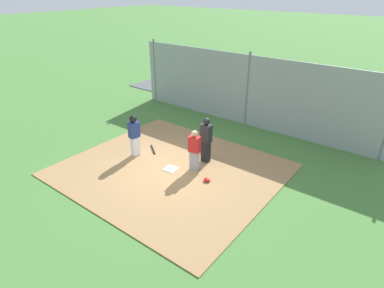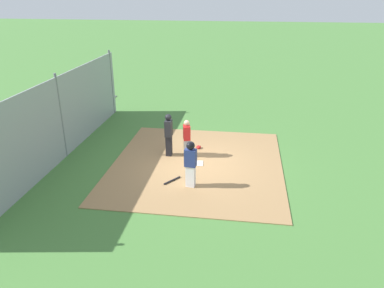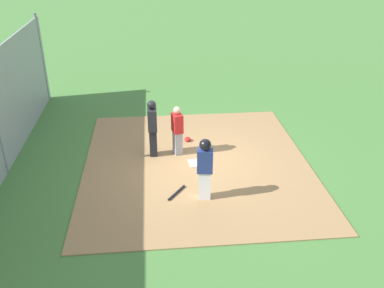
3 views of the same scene
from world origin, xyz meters
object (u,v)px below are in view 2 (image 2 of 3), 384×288
catcher (187,138)px  catcher_mask (199,147)px  baseball_bat (172,180)px  home_plate (197,163)px  umpire (169,134)px  parked_car_dark (33,111)px  runner (191,161)px

catcher → catcher_mask: size_ratio=6.25×
baseball_bat → catcher_mask: bearing=25.7°
home_plate → catcher_mask: 1.47m
home_plate → umpire: 1.64m
parked_car_dark → catcher_mask: bearing=69.2°
home_plate → baseball_bat: (1.53, -0.68, 0.02)m
umpire → runner: 2.70m
home_plate → catcher: 1.13m
home_plate → catcher: catcher is taller
home_plate → catcher_mask: size_ratio=1.83×
parked_car_dark → home_plate: bearing=60.7°
catcher → runner: size_ratio=0.92×
catcher_mask → home_plate: bearing=5.3°
catcher → runner: 2.49m
runner → parked_car_dark: 10.26m
home_plate → parked_car_dark: (-3.62, -8.72, 0.57)m
runner → parked_car_dark: bearing=66.0°
catcher → runner: bearing=-92.8°
runner → umpire: bearing=34.8°
home_plate → parked_car_dark: 9.46m
baseball_bat → umpire: bearing=50.1°
baseball_bat → home_plate: bearing=12.0°
catcher → parked_car_dark: catcher is taller
runner → parked_car_dark: size_ratio=0.37×
runner → parked_car_dark: (-5.39, -8.72, -0.34)m
parked_car_dark → umpire: bearing=61.5°
home_plate → catcher: size_ratio=0.29×
runner → catcher: bearing=19.6°
umpire → baseball_bat: size_ratio=2.30×
catcher → runner: (2.43, 0.51, 0.16)m
umpire → home_plate: bearing=-27.3°
catcher → catcher_mask: catcher is taller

